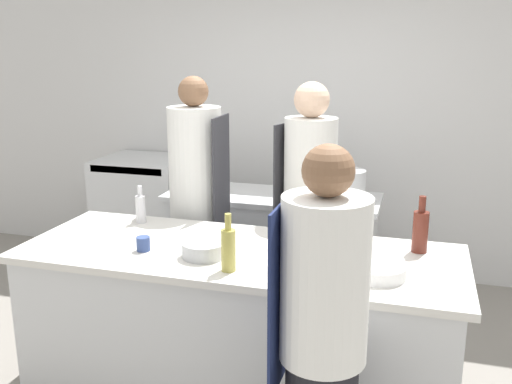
# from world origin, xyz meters

# --- Properties ---
(wall_back) EXTENTS (8.00, 0.06, 2.80)m
(wall_back) POSITION_xyz_m (0.00, 2.13, 1.40)
(wall_back) COLOR silver
(wall_back) RESTS_ON ground_plane
(prep_counter) EXTENTS (2.46, 0.92, 0.89)m
(prep_counter) POSITION_xyz_m (0.00, 0.00, 0.45)
(prep_counter) COLOR silver
(prep_counter) RESTS_ON ground_plane
(pass_counter) EXTENTS (1.63, 0.61, 0.89)m
(pass_counter) POSITION_xyz_m (-0.13, 1.25, 0.45)
(pass_counter) COLOR silver
(pass_counter) RESTS_ON ground_plane
(oven_range) EXTENTS (0.79, 0.70, 1.02)m
(oven_range) POSITION_xyz_m (-1.46, 1.73, 0.51)
(oven_range) COLOR silver
(oven_range) RESTS_ON ground_plane
(chef_at_prep_near) EXTENTS (0.37, 0.36, 1.64)m
(chef_at_prep_near) POSITION_xyz_m (0.60, -0.75, 0.82)
(chef_at_prep_near) COLOR black
(chef_at_prep_near) RESTS_ON ground_plane
(chef_at_stove) EXTENTS (0.38, 0.37, 1.81)m
(chef_at_stove) POSITION_xyz_m (-0.54, 0.73, 0.91)
(chef_at_stove) COLOR black
(chef_at_stove) RESTS_ON ground_plane
(chef_at_pass_far) EXTENTS (0.39, 0.38, 1.78)m
(chef_at_pass_far) POSITION_xyz_m (0.25, 0.74, 0.90)
(chef_at_pass_far) COLOR black
(chef_at_pass_far) RESTS_ON ground_plane
(bottle_olive_oil) EXTENTS (0.07, 0.07, 0.30)m
(bottle_olive_oil) POSITION_xyz_m (0.04, -0.29, 1.01)
(bottle_olive_oil) COLOR #B2A84C
(bottle_olive_oil) RESTS_ON prep_counter
(bottle_vinegar) EXTENTS (0.09, 0.09, 0.32)m
(bottle_vinegar) POSITION_xyz_m (0.97, 0.26, 1.02)
(bottle_vinegar) COLOR #5B2319
(bottle_vinegar) RESTS_ON prep_counter
(bottle_wine) EXTENTS (0.06, 0.06, 0.24)m
(bottle_wine) POSITION_xyz_m (-0.76, 0.32, 0.99)
(bottle_wine) COLOR silver
(bottle_wine) RESTS_ON prep_counter
(bowl_mixing_large) EXTENTS (0.27, 0.27, 0.06)m
(bowl_mixing_large) POSITION_xyz_m (0.78, -0.17, 0.93)
(bowl_mixing_large) COLOR white
(bowl_mixing_large) RESTS_ON prep_counter
(bowl_prep_small) EXTENTS (0.24, 0.24, 0.08)m
(bowl_prep_small) POSITION_xyz_m (-0.15, -0.15, 0.93)
(bowl_prep_small) COLOR #B7BABC
(bowl_prep_small) RESTS_ON prep_counter
(cup) EXTENTS (0.08, 0.08, 0.08)m
(cup) POSITION_xyz_m (-0.51, -0.15, 0.93)
(cup) COLOR #33477F
(cup) RESTS_ON prep_counter
(cutting_board) EXTENTS (0.33, 0.26, 0.01)m
(cutting_board) POSITION_xyz_m (0.32, 0.17, 0.90)
(cutting_board) COLOR olive
(cutting_board) RESTS_ON prep_counter
(stockpot) EXTENTS (0.29, 0.29, 0.23)m
(stockpot) POSITION_xyz_m (0.43, 1.23, 1.01)
(stockpot) COLOR silver
(stockpot) RESTS_ON pass_counter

